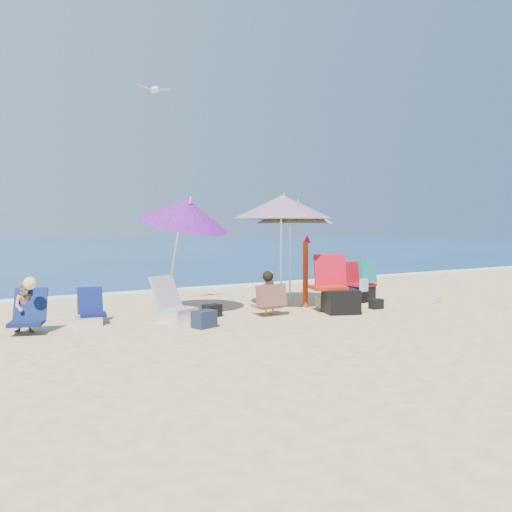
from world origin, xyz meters
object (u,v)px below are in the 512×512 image
camp_chair_right (362,287)px  person_center (269,294)px  umbrella_turquoise (283,207)px  umbrella_blue (186,212)px  umbrella_striped (295,212)px  chair_navy (90,315)px  person_left (27,307)px  furled_umbrella (306,267)px  camp_chair_left (338,295)px  chair_rainbow (174,309)px  seagull (154,90)px

camp_chair_right → person_center: size_ratio=1.10×
umbrella_turquoise → umbrella_blue: size_ratio=0.99×
umbrella_striped → chair_navy: 4.86m
camp_chair_right → person_left: camp_chair_right is taller
furled_umbrella → person_left: size_ratio=1.68×
camp_chair_left → person_center: camp_chair_left is taller
umbrella_turquoise → furled_umbrella: 1.35m
umbrella_blue → camp_chair_left: (2.54, -1.46, -1.61)m
umbrella_striped → person_left: 5.77m
chair_rainbow → camp_chair_left: camp_chair_left is taller
furled_umbrella → camp_chair_right: bearing=-1.2°
umbrella_striped → chair_rainbow: (-3.13, -0.65, -1.78)m
furled_umbrella → chair_rainbow: furled_umbrella is taller
umbrella_striped → person_center: size_ratio=2.68×
person_center → seagull: bearing=136.8°
person_center → seagull: size_ratio=1.27×
furled_umbrella → chair_navy: 4.41m
camp_chair_left → camp_chair_right: (1.49, 0.91, 0.00)m
umbrella_striped → person_left: umbrella_striped is taller
person_left → person_center: bearing=-9.2°
furled_umbrella → camp_chair_left: (0.06, -0.94, -0.49)m
camp_chair_right → person_left: 6.93m
umbrella_striped → seagull: seagull is taller
camp_chair_right → person_center: bearing=-170.5°
umbrella_turquoise → seagull: seagull is taller
chair_navy → seagull: bearing=23.3°
umbrella_striped → camp_chair_right: umbrella_striped is taller
umbrella_striped → person_center: (-1.41, -1.11, -1.58)m
chair_navy → camp_chair_right: bearing=-4.3°
camp_chair_left → person_left: bearing=168.5°
camp_chair_left → seagull: seagull is taller
chair_navy → person_center: size_ratio=0.79×
person_center → umbrella_turquoise: bearing=40.1°
person_center → camp_chair_left: bearing=-18.5°
umbrella_blue → chair_navy: (-1.86, -0.12, -1.78)m
furled_umbrella → chair_rainbow: (-2.97, -0.03, -0.62)m
umbrella_striped → camp_chair_left: size_ratio=2.02×
person_center → person_left: person_left is taller
chair_navy → chair_rainbow: chair_rainbow is taller
chair_navy → camp_chair_right: size_ratio=0.71×
camp_chair_left → seagull: size_ratio=1.68×
person_left → seagull: size_ratio=1.34×
umbrella_blue → camp_chair_right: bearing=-7.9°
chair_navy → chair_rainbow: 1.44m
seagull → camp_chair_right: bearing=-13.5°
person_left → chair_navy: bearing=13.0°
furled_umbrella → person_center: (-1.25, -0.50, -0.42)m
umbrella_turquoise → furled_umbrella: size_ratio=1.57×
chair_rainbow → person_left: bearing=175.2°
person_left → umbrella_blue: bearing=7.0°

